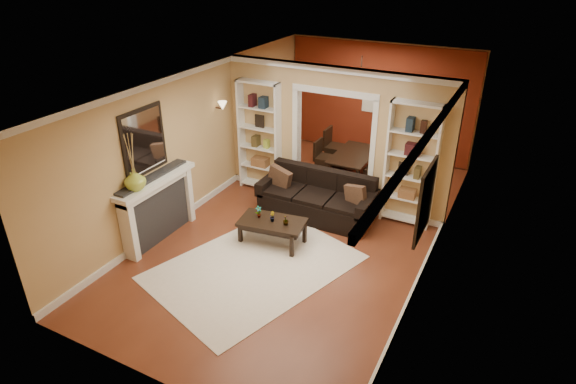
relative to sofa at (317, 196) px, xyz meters
The scene contains 30 objects.
floor 0.62m from the sofa, 89.33° to the right, with size 8.00×8.00×0.00m, color brown.
ceiling 2.32m from the sofa, 89.33° to the right, with size 8.00×8.00×0.00m, color white.
wall_back 3.67m from the sofa, 89.91° to the left, with size 8.00×8.00×0.00m, color tan.
wall_front 4.54m from the sofa, 89.93° to the right, with size 8.00×8.00×0.00m, color tan.
wall_left 2.47m from the sofa, 168.66° to the right, with size 8.00×8.00×0.00m, color tan.
wall_right 2.48m from the sofa, 11.28° to the right, with size 8.00×8.00×0.00m, color tan.
partition_wall 1.19m from the sofa, 89.60° to the left, with size 4.50×0.15×2.70m, color tan.
red_back_panel 3.63m from the sofa, 89.91° to the left, with size 4.44×0.04×2.64m, color maroon.
dining_window 3.66m from the sofa, 89.91° to the left, with size 0.78×0.03×0.98m, color #8CA5CC.
area_rug 2.02m from the sofa, 95.60° to the right, with size 2.23×3.13×0.01m, color silver.
sofa is the anchor object (origin of this frame).
pillow_left 0.81m from the sofa, behind, with size 0.46×0.13×0.46m, color brown.
pillow_right 0.80m from the sofa, ahead, with size 0.41×0.12×0.41m, color brown.
coffee_table 1.24m from the sofa, 104.12° to the right, with size 1.12×0.61×0.43m, color black.
plant_left 1.31m from the sofa, 115.32° to the right, with size 0.11×0.08×0.22m, color #336626.
plant_center 1.22m from the sofa, 104.12° to the right, with size 0.10×0.08×0.17m, color #336626.
plant_right 1.19m from the sofa, 91.72° to the right, with size 0.10×0.10×0.17m, color #336626.
bookshelf_left 1.80m from the sofa, 159.42° to the left, with size 0.90×0.30×2.30m, color white.
bookshelf_right 1.81m from the sofa, 20.45° to the left, with size 0.90×0.30×2.30m, color white.
fireplace 2.86m from the sofa, 136.91° to the right, with size 0.32×1.70×1.16m, color white.
vase 3.30m from the sofa, 131.03° to the right, with size 0.34×0.34×0.35m, color #9EB43A.
mirror 3.26m from the sofa, 138.76° to the right, with size 0.03×0.95×1.10m, color silver.
wall_sconce 2.56m from the sofa, behind, with size 0.18×0.18×0.22m, color #FFE0A5.
framed_art 2.88m from the sofa, 33.21° to the right, with size 0.04×0.85×1.05m, color black.
dining_table 2.08m from the sofa, 89.92° to the left, with size 0.82×1.47×0.52m, color black.
dining_chair_nw 1.86m from the sofa, 107.13° to the left, with size 0.41×0.41×0.84m, color black.
dining_chair_ne 1.86m from the sofa, 72.69° to the left, with size 0.37×0.37×0.76m, color black.
dining_chair_sw 2.44m from the sofa, 102.97° to the left, with size 0.46×0.46×0.92m, color black.
dining_chair_se 2.44m from the sofa, 76.89° to the left, with size 0.41×0.41×0.83m, color black.
chandelier 2.76m from the sofa, 89.87° to the left, with size 0.50×0.50×0.30m, color black.
Camera 1 is at (3.19, -6.91, 4.61)m, focal length 30.00 mm.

